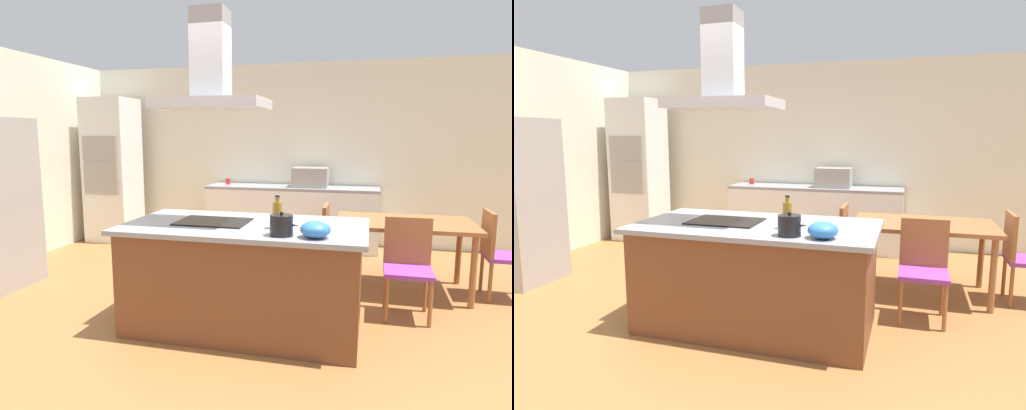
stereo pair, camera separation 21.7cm
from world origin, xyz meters
TOP-DOWN VIEW (x-y plane):
  - ground at (0.00, 1.50)m, footprint 16.00×16.00m
  - wall_back at (0.00, 3.25)m, footprint 7.20×0.10m
  - kitchen_island at (0.00, 0.00)m, footprint 2.02×1.10m
  - cooktop at (-0.28, 0.00)m, footprint 0.60×0.44m
  - tea_kettle at (0.38, -0.36)m, footprint 0.22×0.17m
  - olive_oil_bottle at (0.30, -0.12)m, footprint 0.08×0.08m
  - mixing_bowl at (0.63, -0.37)m, footprint 0.22×0.22m
  - back_counter at (-0.10, 2.88)m, footprint 2.50×0.62m
  - countertop_microwave at (0.17, 2.88)m, footprint 0.50×0.38m
  - coffee_mug_red at (-1.10, 2.93)m, footprint 0.08×0.08m
  - wall_oven_stack at (-2.90, 2.65)m, footprint 0.70×0.66m
  - dining_table at (1.36, 1.29)m, footprint 1.40×0.90m
  - chair_at_right_end at (2.28, 1.29)m, footprint 0.42×0.42m
  - chair_at_left_end at (0.45, 1.29)m, footprint 0.42×0.42m
  - chair_facing_island at (1.36, 0.62)m, footprint 0.42×0.42m
  - range_hood at (-0.28, 0.00)m, footprint 0.90×0.55m

SIDE VIEW (x-z plane):
  - ground at x=0.00m, z-range 0.00..0.00m
  - back_counter at x=-0.10m, z-range 0.00..0.90m
  - kitchen_island at x=0.00m, z-range 0.00..0.90m
  - chair_at_right_end at x=2.28m, z-range 0.06..0.95m
  - chair_at_left_end at x=0.45m, z-range 0.06..0.95m
  - chair_facing_island at x=1.36m, z-range 0.06..0.95m
  - dining_table at x=1.36m, z-range 0.29..1.04m
  - cooktop at x=-0.28m, z-range 0.90..0.91m
  - coffee_mug_red at x=-1.10m, z-range 0.90..0.99m
  - mixing_bowl at x=0.63m, z-range 0.90..1.02m
  - tea_kettle at x=0.38m, z-range 0.89..1.07m
  - olive_oil_bottle at x=0.30m, z-range 0.88..1.15m
  - countertop_microwave at x=0.17m, z-range 0.90..1.18m
  - wall_oven_stack at x=-2.90m, z-range 0.00..2.20m
  - wall_back at x=0.00m, z-range 0.00..2.70m
  - range_hood at x=-0.28m, z-range 1.71..2.49m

